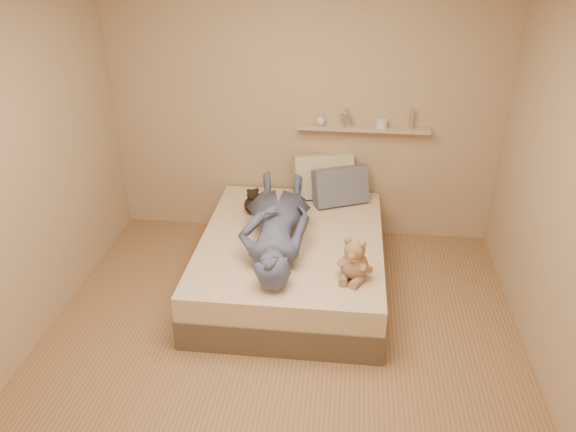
# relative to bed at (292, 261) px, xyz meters

# --- Properties ---
(room) EXTENTS (3.80, 3.80, 3.80)m
(room) POSITION_rel_bed_xyz_m (0.00, -0.93, 1.08)
(room) COLOR #93724C
(room) RESTS_ON ground
(bed) EXTENTS (1.50, 1.90, 0.45)m
(bed) POSITION_rel_bed_xyz_m (0.00, 0.00, 0.00)
(bed) COLOR brown
(bed) RESTS_ON floor
(game_console) EXTENTS (0.16, 0.09, 0.05)m
(game_console) POSITION_rel_bed_xyz_m (-0.08, -0.53, 0.36)
(game_console) COLOR silver
(game_console) RESTS_ON bed
(teddy_bear) EXTENTS (0.27, 0.28, 0.34)m
(teddy_bear) POSITION_rel_bed_xyz_m (0.51, -0.54, 0.37)
(teddy_bear) COLOR #A4815A
(teddy_bear) RESTS_ON bed
(dark_plush) EXTENTS (0.16, 0.16, 0.25)m
(dark_plush) POSITION_rel_bed_xyz_m (-0.39, 0.39, 0.33)
(dark_plush) COLOR black
(dark_plush) RESTS_ON bed
(pillow_cream) EXTENTS (0.59, 0.38, 0.43)m
(pillow_cream) POSITION_rel_bed_xyz_m (0.21, 0.83, 0.43)
(pillow_cream) COLOR beige
(pillow_cream) RESTS_ON bed
(pillow_grey) EXTENTS (0.55, 0.41, 0.36)m
(pillow_grey) POSITION_rel_bed_xyz_m (0.37, 0.69, 0.40)
(pillow_grey) COLOR slate
(pillow_grey) RESTS_ON bed
(person) EXTENTS (0.66, 1.56, 0.36)m
(person) POSITION_rel_bed_xyz_m (-0.12, -0.08, 0.41)
(person) COLOR #4D5979
(person) RESTS_ON bed
(wall_shelf) EXTENTS (1.20, 0.12, 0.03)m
(wall_shelf) POSITION_rel_bed_xyz_m (0.55, 0.91, 0.88)
(wall_shelf) COLOR tan
(wall_shelf) RESTS_ON wall_back
(shelf_bottles) EXTENTS (0.89, 0.13, 0.19)m
(shelf_bottles) POSITION_rel_bed_xyz_m (0.45, 0.91, 0.95)
(shelf_bottles) COLOR silver
(shelf_bottles) RESTS_ON wall_shelf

